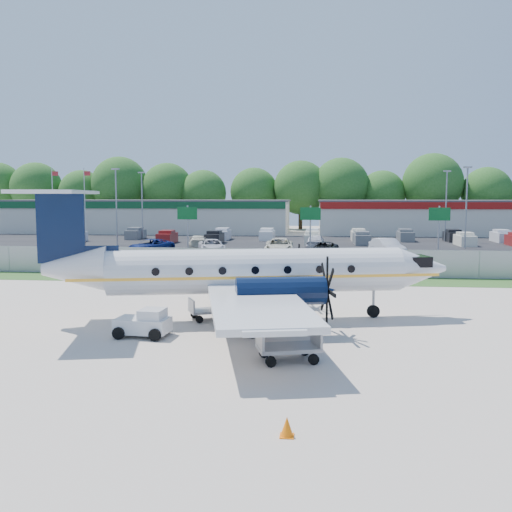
# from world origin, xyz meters

# --- Properties ---
(ground) EXTENTS (170.00, 170.00, 0.00)m
(ground) POSITION_xyz_m (0.00, 0.00, 0.00)
(ground) COLOR beige
(ground) RESTS_ON ground
(grass_verge) EXTENTS (170.00, 4.00, 0.02)m
(grass_verge) POSITION_xyz_m (0.00, 12.00, 0.01)
(grass_verge) COLOR #2D561E
(grass_verge) RESTS_ON ground
(access_road) EXTENTS (170.00, 8.00, 0.02)m
(access_road) POSITION_xyz_m (0.00, 19.00, 0.01)
(access_road) COLOR black
(access_road) RESTS_ON ground
(parking_lot) EXTENTS (170.00, 32.00, 0.02)m
(parking_lot) POSITION_xyz_m (0.00, 40.00, 0.01)
(parking_lot) COLOR black
(parking_lot) RESTS_ON ground
(perimeter_fence) EXTENTS (120.00, 0.06, 1.99)m
(perimeter_fence) POSITION_xyz_m (0.00, 14.00, 1.00)
(perimeter_fence) COLOR gray
(perimeter_fence) RESTS_ON ground
(building_west) EXTENTS (46.40, 12.40, 5.24)m
(building_west) POSITION_xyz_m (-24.00, 61.98, 2.63)
(building_west) COLOR beige
(building_west) RESTS_ON ground
(building_east) EXTENTS (44.40, 12.40, 5.24)m
(building_east) POSITION_xyz_m (26.00, 61.98, 2.63)
(building_east) COLOR beige
(building_east) RESTS_ON ground
(sign_left) EXTENTS (1.80, 0.26, 5.00)m
(sign_left) POSITION_xyz_m (-8.00, 22.91, 3.61)
(sign_left) COLOR gray
(sign_left) RESTS_ON ground
(sign_mid) EXTENTS (1.80, 0.26, 5.00)m
(sign_mid) POSITION_xyz_m (3.00, 22.91, 3.61)
(sign_mid) COLOR gray
(sign_mid) RESTS_ON ground
(sign_right) EXTENTS (1.80, 0.26, 5.00)m
(sign_right) POSITION_xyz_m (14.00, 22.91, 3.61)
(sign_right) COLOR gray
(sign_right) RESTS_ON ground
(flagpole_west) EXTENTS (1.06, 0.12, 10.00)m
(flagpole_west) POSITION_xyz_m (-35.92, 55.00, 5.64)
(flagpole_west) COLOR silver
(flagpole_west) RESTS_ON ground
(flagpole_east) EXTENTS (1.06, 0.12, 10.00)m
(flagpole_east) POSITION_xyz_m (-30.92, 55.00, 5.64)
(flagpole_east) COLOR silver
(flagpole_east) RESTS_ON ground
(light_pole_nw) EXTENTS (0.90, 0.35, 9.09)m
(light_pole_nw) POSITION_xyz_m (-20.00, 38.00, 5.23)
(light_pole_nw) COLOR gray
(light_pole_nw) RESTS_ON ground
(light_pole_ne) EXTENTS (0.90, 0.35, 9.09)m
(light_pole_ne) POSITION_xyz_m (20.00, 38.00, 5.23)
(light_pole_ne) COLOR gray
(light_pole_ne) RESTS_ON ground
(light_pole_sw) EXTENTS (0.90, 0.35, 9.09)m
(light_pole_sw) POSITION_xyz_m (-20.00, 48.00, 5.23)
(light_pole_sw) COLOR gray
(light_pole_sw) RESTS_ON ground
(light_pole_se) EXTENTS (0.90, 0.35, 9.09)m
(light_pole_se) POSITION_xyz_m (20.00, 48.00, 5.23)
(light_pole_se) COLOR gray
(light_pole_se) RESTS_ON ground
(tree_line) EXTENTS (112.00, 6.00, 14.00)m
(tree_line) POSITION_xyz_m (0.00, 74.00, 0.00)
(tree_line) COLOR #225519
(tree_line) RESTS_ON ground
(aircraft) EXTENTS (19.93, 19.51, 6.08)m
(aircraft) POSITION_xyz_m (0.35, -1.19, 2.35)
(aircraft) COLOR silver
(aircraft) RESTS_ON ground
(pushback_tug) EXTENTS (2.25, 1.69, 1.17)m
(pushback_tug) POSITION_xyz_m (-3.51, -4.68, 0.56)
(pushback_tug) COLOR silver
(pushback_tug) RESTS_ON ground
(baggage_cart_near) EXTENTS (2.30, 1.91, 1.04)m
(baggage_cart_near) POSITION_xyz_m (-1.37, -1.19, 0.48)
(baggage_cart_near) COLOR gray
(baggage_cart_near) RESTS_ON ground
(baggage_cart_far) EXTENTS (2.44, 1.86, 1.14)m
(baggage_cart_far) POSITION_xyz_m (2.61, -7.63, 0.53)
(baggage_cart_far) COLOR gray
(baggage_cart_far) RESTS_ON ground
(cone_port_wing) EXTENTS (0.35, 0.35, 0.50)m
(cone_port_wing) POSITION_xyz_m (2.89, -13.99, 0.23)
(cone_port_wing) COLOR orange
(cone_port_wing) RESTS_ON ground
(cone_starboard_wing) EXTENTS (0.38, 0.38, 0.54)m
(cone_starboard_wing) POSITION_xyz_m (-5.21, 14.16, 0.25)
(cone_starboard_wing) COLOR orange
(cone_starboard_wing) RESTS_ON ground
(road_car_mid) EXTENTS (3.84, 1.74, 1.28)m
(road_car_mid) POSITION_xyz_m (3.05, 20.00, 0.00)
(road_car_mid) COLOR black
(road_car_mid) RESTS_ON ground
(parked_car_a) EXTENTS (4.42, 5.91, 1.49)m
(parked_car_a) POSITION_xyz_m (-13.24, 29.00, 0.00)
(parked_car_a) COLOR navy
(parked_car_a) RESTS_ON ground
(parked_car_b) EXTENTS (3.84, 5.84, 1.49)m
(parked_car_b) POSITION_xyz_m (-6.99, 29.32, 0.00)
(parked_car_b) COLOR silver
(parked_car_b) RESTS_ON ground
(parked_car_c) EXTENTS (3.06, 6.16, 1.68)m
(parked_car_c) POSITION_xyz_m (-0.10, 28.76, 0.00)
(parked_car_c) COLOR beige
(parked_car_c) RESTS_ON ground
(parked_car_d) EXTENTS (3.24, 5.27, 1.36)m
(parked_car_d) POSITION_xyz_m (4.28, 28.75, 0.00)
(parked_car_d) COLOR black
(parked_car_d) RESTS_ON ground
(parked_car_e) EXTENTS (3.26, 5.51, 1.72)m
(parked_car_e) POSITION_xyz_m (10.43, 29.17, 0.00)
(parked_car_e) COLOR silver
(parked_car_e) RESTS_ON ground
(parked_car_f) EXTENTS (2.83, 5.19, 1.43)m
(parked_car_f) POSITION_xyz_m (-9.75, 35.83, 0.00)
(parked_car_f) COLOR beige
(parked_car_f) RESTS_ON ground
(parked_car_g) EXTENTS (2.31, 4.99, 1.66)m
(parked_car_g) POSITION_xyz_m (3.46, 35.57, 0.00)
(parked_car_g) COLOR silver
(parked_car_g) RESTS_ON ground
(far_parking_rows) EXTENTS (56.00, 10.00, 1.60)m
(far_parking_rows) POSITION_xyz_m (0.00, 45.00, 0.00)
(far_parking_rows) COLOR gray
(far_parking_rows) RESTS_ON ground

